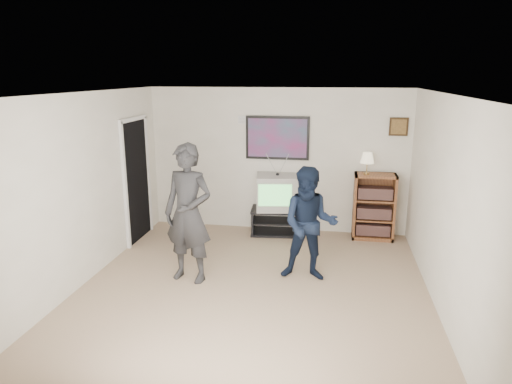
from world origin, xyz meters
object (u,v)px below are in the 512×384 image
(media_stand, at_px, (278,221))
(bookshelf, at_px, (374,207))
(crt_television, at_px, (277,192))
(person_tall, at_px, (188,214))
(person_short, at_px, (309,224))

(media_stand, bearing_deg, bookshelf, -3.26)
(crt_television, bearing_deg, media_stand, -8.77)
(person_tall, bearing_deg, media_stand, 76.63)
(person_short, bearing_deg, person_tall, -169.86)
(crt_television, relative_size, person_short, 0.45)
(crt_television, bearing_deg, person_short, -78.15)
(bookshelf, bearing_deg, person_tall, -141.17)
(crt_television, xyz_separation_m, person_short, (0.65, -1.72, 0.03))
(media_stand, distance_m, person_tall, 2.34)
(person_tall, bearing_deg, person_short, 22.17)
(crt_television, relative_size, person_tall, 0.38)
(bookshelf, distance_m, person_tall, 3.32)
(media_stand, height_order, person_tall, person_tall)
(person_tall, xyz_separation_m, person_short, (1.58, 0.29, -0.15))
(crt_television, bearing_deg, person_tall, -123.64)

